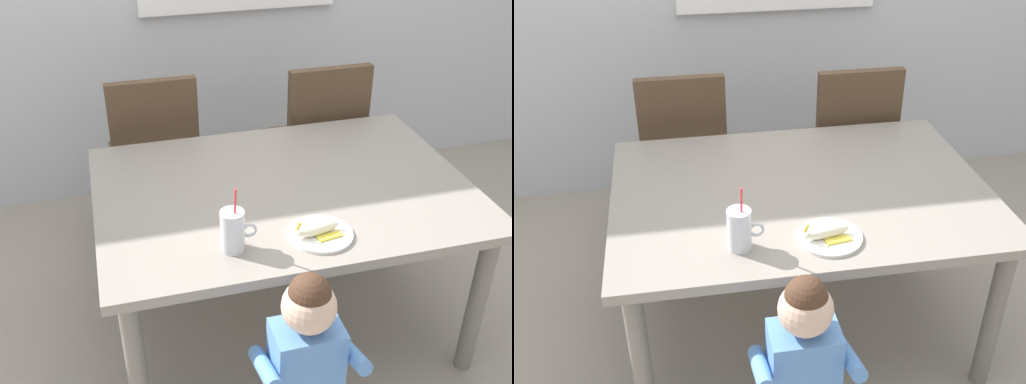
# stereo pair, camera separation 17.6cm
# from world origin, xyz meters

# --- Properties ---
(ground_plane) EXTENTS (24.00, 24.00, 0.00)m
(ground_plane) POSITION_xyz_m (0.00, 0.00, 0.00)
(ground_plane) COLOR #9E9384
(dining_table) EXTENTS (1.49, 1.07, 0.72)m
(dining_table) POSITION_xyz_m (0.00, 0.00, 0.63)
(dining_table) COLOR gray
(dining_table) RESTS_ON ground
(dining_chair_left) EXTENTS (0.44, 0.45, 0.96)m
(dining_chair_left) POSITION_xyz_m (-0.43, 0.78, 0.54)
(dining_chair_left) COLOR #4C3826
(dining_chair_left) RESTS_ON ground
(dining_chair_right) EXTENTS (0.44, 0.45, 0.96)m
(dining_chair_right) POSITION_xyz_m (0.42, 0.72, 0.54)
(dining_chair_right) COLOR #4C3826
(dining_chair_right) RESTS_ON ground
(toddler_standing) EXTENTS (0.33, 0.24, 0.84)m
(toddler_standing) POSITION_xyz_m (-0.14, -0.70, 0.53)
(toddler_standing) COLOR #3F4760
(toddler_standing) RESTS_ON ground
(milk_cup) EXTENTS (0.13, 0.08, 0.25)m
(milk_cup) POSITION_xyz_m (-0.29, -0.35, 0.78)
(milk_cup) COLOR silver
(milk_cup) RESTS_ON dining_table
(snack_plate) EXTENTS (0.23, 0.23, 0.01)m
(snack_plate) POSITION_xyz_m (0.02, -0.36, 0.72)
(snack_plate) COLOR white
(snack_plate) RESTS_ON dining_table
(peeled_banana) EXTENTS (0.17, 0.12, 0.07)m
(peeled_banana) POSITION_xyz_m (0.01, -0.36, 0.75)
(peeled_banana) COLOR #F4EAC6
(peeled_banana) RESTS_ON snack_plate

